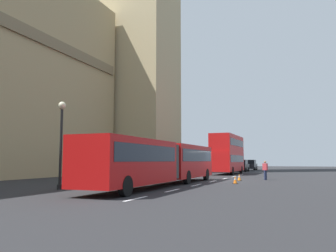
{
  "coord_description": "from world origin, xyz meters",
  "views": [
    {
      "loc": [
        -29.47,
        -7.04,
        1.7
      ],
      "look_at": [
        1.42,
        5.26,
        5.09
      ],
      "focal_mm": 36.39,
      "sensor_mm": 36.0,
      "label": 1
    }
  ],
  "objects": [
    {
      "name": "sedan_lead",
      "position": [
        24.96,
        2.13,
        0.91
      ],
      "size": [
        4.4,
        1.86,
        1.85
      ],
      "color": "black",
      "rests_on": "ground_plane"
    },
    {
      "name": "traffic_cone_middle",
      "position": [
        0.08,
        -1.84,
        0.28
      ],
      "size": [
        0.36,
        0.36,
        0.58
      ],
      "color": "black",
      "rests_on": "ground_plane"
    },
    {
      "name": "street_lamp",
      "position": [
        -12.87,
        6.5,
        3.06
      ],
      "size": [
        0.44,
        0.44,
        5.27
      ],
      "color": "black",
      "rests_on": "ground_plane"
    },
    {
      "name": "sedan_trailing",
      "position": [
        33.78,
        1.95,
        0.91
      ],
      "size": [
        4.4,
        1.86,
        1.85
      ],
      "color": "black",
      "rests_on": "ground_plane"
    },
    {
      "name": "pedestrian_near_cones",
      "position": [
        2.01,
        -3.81,
        0.91
      ],
      "size": [
        0.38,
        0.46,
        1.69
      ],
      "color": "#262D4C",
      "rests_on": "ground_plane"
    },
    {
      "name": "lane_centre_marking",
      "position": [
        -1.86,
        0.0,
        0.01
      ],
      "size": [
        29.8,
        0.16,
        0.01
      ],
      "color": "silver",
      "rests_on": "ground_plane"
    },
    {
      "name": "ground_plane",
      "position": [
        0.0,
        0.0,
        0.0
      ],
      "size": [
        160.0,
        160.0,
        0.0
      ],
      "primitive_type": "plane",
      "color": "#262628"
    },
    {
      "name": "articulated_bus",
      "position": [
        -7.95,
        1.99,
        1.75
      ],
      "size": [
        17.52,
        2.54,
        2.9
      ],
      "color": "#B20F0F",
      "rests_on": "ground_plane"
    },
    {
      "name": "traffic_cone_west",
      "position": [
        -4.0,
        -2.25,
        0.28
      ],
      "size": [
        0.36,
        0.36,
        0.58
      ],
      "color": "black",
      "rests_on": "ground_plane"
    },
    {
      "name": "double_decker_bus",
      "position": [
        13.87,
        2.0,
        2.71
      ],
      "size": [
        9.78,
        2.54,
        4.9
      ],
      "color": "red",
      "rests_on": "ground_plane"
    }
  ]
}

